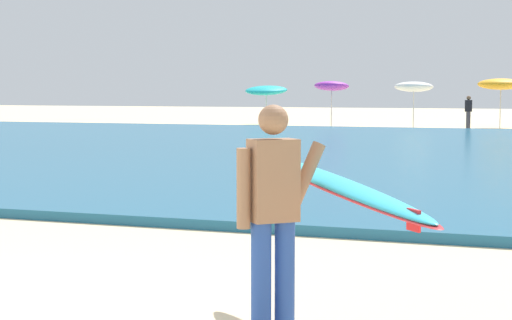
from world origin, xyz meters
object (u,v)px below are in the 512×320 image
at_px(beach_umbrella_0, 266,90).
at_px(beach_umbrella_3, 501,84).
at_px(surfer_with_board, 306,198).
at_px(beachgoer_near_row_left, 468,112).
at_px(beach_umbrella_2, 414,87).
at_px(beach_umbrella_1, 332,86).

xyz_separation_m(beach_umbrella_0, beach_umbrella_3, (12.02, -0.10, 0.30)).
bearing_deg(surfer_with_board, beachgoer_near_row_left, 92.77).
bearing_deg(beach_umbrella_2, beachgoer_near_row_left, -23.93).
bearing_deg(beach_umbrella_0, beach_umbrella_2, -8.17).
xyz_separation_m(beach_umbrella_1, beach_umbrella_3, (7.96, 1.85, 0.09)).
height_order(beach_umbrella_0, beach_umbrella_1, beach_umbrella_1).
xyz_separation_m(beach_umbrella_3, beachgoer_near_row_left, (-1.31, -2.26, -1.28)).
bearing_deg(surfer_with_board, beach_umbrella_1, 103.64).
height_order(surfer_with_board, beach_umbrella_0, beach_umbrella_0).
relative_size(beach_umbrella_2, beach_umbrella_3, 0.96).
relative_size(beach_umbrella_1, beachgoer_near_row_left, 1.48).
height_order(beach_umbrella_0, beachgoer_near_row_left, beach_umbrella_0).
relative_size(surfer_with_board, beach_umbrella_1, 0.99).
relative_size(surfer_with_board, beach_umbrella_2, 1.01).
bearing_deg(beachgoer_near_row_left, beach_umbrella_2, 156.07).
bearing_deg(beach_umbrella_3, beach_umbrella_2, -165.42).
height_order(beach_umbrella_1, beach_umbrella_2, beach_umbrella_1).
xyz_separation_m(beach_umbrella_0, beach_umbrella_2, (7.98, -1.15, 0.18)).
bearing_deg(beach_umbrella_0, surfer_with_board, -71.11).
bearing_deg(beach_umbrella_2, beach_umbrella_3, 14.58).
bearing_deg(beach_umbrella_2, beach_umbrella_1, -168.51).
distance_m(beach_umbrella_0, beach_umbrella_1, 4.50).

